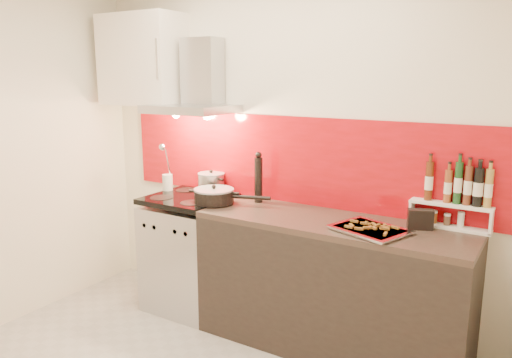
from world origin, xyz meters
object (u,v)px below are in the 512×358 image
Objects in this scene: stock_pot at (211,183)px; pepper_mill at (258,178)px; range_stove at (191,253)px; saute_pan at (215,196)px; counter at (331,285)px; baking_tray at (370,229)px.

pepper_mill is (0.46, -0.04, 0.09)m from stock_pot.
saute_pan reaches higher than range_stove.
stock_pot is 0.33m from saute_pan.
counter is 4.73× the size of pepper_mill.
pepper_mill reaches higher than baking_tray.
saute_pan is 0.35m from pepper_mill.
saute_pan is (-0.91, -0.06, 0.51)m from counter.
baking_tray is at bearing -2.13° from saute_pan.
range_stove is 1.20m from counter.
baking_tray is (1.48, -0.10, 0.47)m from range_stove.
pepper_mill is (0.25, 0.21, 0.12)m from saute_pan.
baking_tray is (0.28, -0.10, 0.47)m from counter.
counter is 8.40× the size of stock_pot.
stock_pot is at bearing 168.36° from baking_tray.
stock_pot is 0.56× the size of pepper_mill.
counter is at bearing 160.50° from baking_tray.
stock_pot reaches higher than saute_pan.
stock_pot is 0.38× the size of saute_pan.
saute_pan is 1.46× the size of pepper_mill.
counter is at bearing 3.49° from saute_pan.
saute_pan is at bearing -48.85° from stock_pot.
baking_tray is at bearing -19.50° from counter.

